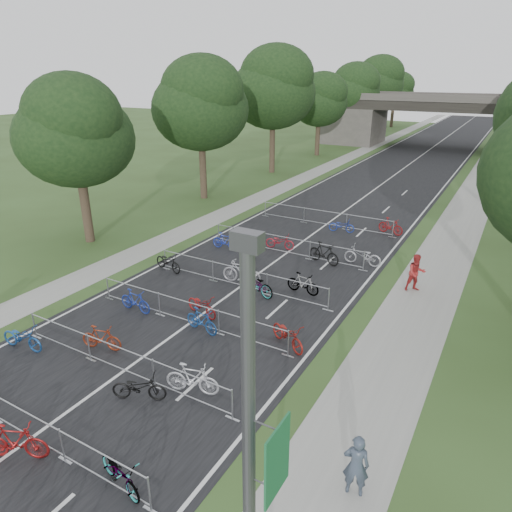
{
  "coord_description": "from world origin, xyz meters",
  "views": [
    {
      "loc": [
        10.66,
        -1.93,
        9.79
      ],
      "look_at": [
        0.02,
        16.62,
        1.1
      ],
      "focal_mm": 32.0,
      "sensor_mm": 36.0,
      "label": 1
    }
  ],
  "objects": [
    {
      "name": "road",
      "position": [
        0.0,
        50.0,
        0.01
      ],
      "size": [
        11.0,
        140.0,
        0.01
      ],
      "primitive_type": "cube",
      "color": "black",
      "rests_on": "ground"
    },
    {
      "name": "sidewalk_right",
      "position": [
        8.0,
        50.0,
        0.01
      ],
      "size": [
        3.0,
        140.0,
        0.01
      ],
      "primitive_type": "cube",
      "color": "gray",
      "rests_on": "ground"
    },
    {
      "name": "sidewalk_left",
      "position": [
        -7.5,
        50.0,
        0.01
      ],
      "size": [
        2.0,
        140.0,
        0.01
      ],
      "primitive_type": "cube",
      "color": "gray",
      "rests_on": "ground"
    },
    {
      "name": "lane_markings",
      "position": [
        0.0,
        50.0,
        0.0
      ],
      "size": [
        0.12,
        140.0,
        0.0
      ],
      "primitive_type": "cube",
      "color": "silver",
      "rests_on": "ground"
    },
    {
      "name": "overpass_bridge",
      "position": [
        0.0,
        65.0,
        3.53
      ],
      "size": [
        31.0,
        8.0,
        7.05
      ],
      "color": "#43413C",
      "rests_on": "ground"
    },
    {
      "name": "lamppost",
      "position": [
        8.33,
        2.0,
        4.28
      ],
      "size": [
        0.61,
        0.65,
        8.21
      ],
      "color": "#4C4C51",
      "rests_on": "ground"
    },
    {
      "name": "tree_left_0",
      "position": [
        -11.39,
        15.93,
        6.49
      ],
      "size": [
        6.72,
        6.72,
        10.25
      ],
      "color": "#33261C",
      "rests_on": "ground"
    },
    {
      "name": "tree_left_1",
      "position": [
        -11.39,
        27.93,
        7.3
      ],
      "size": [
        7.56,
        7.56,
        11.53
      ],
      "color": "#33261C",
      "rests_on": "ground"
    },
    {
      "name": "tree_left_2",
      "position": [
        -11.39,
        39.93,
        8.12
      ],
      "size": [
        8.4,
        8.4,
        12.81
      ],
      "color": "#33261C",
      "rests_on": "ground"
    },
    {
      "name": "tree_left_3",
      "position": [
        -11.39,
        51.93,
        6.49
      ],
      "size": [
        6.72,
        6.72,
        10.25
      ],
      "color": "#33261C",
      "rests_on": "ground"
    },
    {
      "name": "tree_left_4",
      "position": [
        -11.39,
        63.93,
        7.3
      ],
      "size": [
        7.56,
        7.56,
        11.53
      ],
      "color": "#33261C",
      "rests_on": "ground"
    },
    {
      "name": "tree_left_5",
      "position": [
        -11.39,
        75.93,
        8.12
      ],
      "size": [
        8.4,
        8.4,
        12.81
      ],
      "color": "#33261C",
      "rests_on": "ground"
    },
    {
      "name": "tree_left_6",
      "position": [
        -11.39,
        87.93,
        6.49
      ],
      "size": [
        6.72,
        6.72,
        10.25
      ],
      "color": "#33261C",
      "rests_on": "ground"
    },
    {
      "name": "barrier_row_1",
      "position": [
        0.0,
        3.6,
        0.55
      ],
      "size": [
        9.7,
        0.08,
        1.1
      ],
      "color": "#A6A8AE",
      "rests_on": "ground"
    },
    {
      "name": "barrier_row_2",
      "position": [
        0.0,
        7.2,
        0.55
      ],
      "size": [
        9.7,
        0.08,
        1.1
      ],
      "color": "#A6A8AE",
      "rests_on": "ground"
    },
    {
      "name": "barrier_row_3",
      "position": [
        0.0,
        11.0,
        0.55
      ],
      "size": [
        9.7,
        0.08,
        1.1
      ],
      "color": "#A6A8AE",
      "rests_on": "ground"
    },
    {
      "name": "barrier_row_4",
      "position": [
        0.0,
        15.0,
        0.55
      ],
      "size": [
        9.7,
        0.08,
        1.1
      ],
      "color": "#A6A8AE",
      "rests_on": "ground"
    },
    {
      "name": "barrier_row_5",
      "position": [
        0.0,
        20.0,
        0.55
      ],
      "size": [
        9.7,
        0.08,
        1.1
      ],
      "color": "#A6A8AE",
      "rests_on": "ground"
    },
    {
      "name": "barrier_row_6",
      "position": [
        0.0,
        26.0,
        0.55
      ],
      "size": [
        9.7,
        0.08,
        1.1
      ],
      "color": "#A6A8AE",
      "rests_on": "ground"
    },
    {
      "name": "bike_6",
      "position": [
        0.34,
        3.04,
        0.56
      ],
      "size": [
        1.91,
        1.28,
        1.12
      ],
      "primitive_type": "imported",
      "rotation": [
        0.0,
        0.0,
        2.02
      ],
      "color": "maroon",
      "rests_on": "ground"
    },
    {
      "name": "bike_7",
      "position": [
        3.48,
        3.75,
        0.46
      ],
      "size": [
        1.84,
        1.03,
        0.92
      ],
      "primitive_type": "imported",
      "rotation": [
        0.0,
        0.0,
        1.32
      ],
      "color": "#A6A8AE",
      "rests_on": "ground"
    },
    {
      "name": "bike_8",
      "position": [
        -4.3,
        6.45,
        0.5
      ],
      "size": [
        1.96,
        0.9,
        0.99
      ],
      "primitive_type": "imported",
      "rotation": [
        0.0,
        0.0,
        1.7
      ],
      "color": "navy",
      "rests_on": "ground"
    },
    {
      "name": "bike_9",
      "position": [
        -1.69,
        7.91,
        0.49
      ],
      "size": [
        1.71,
        0.88,
        0.99
      ],
      "primitive_type": "imported",
      "rotation": [
        0.0,
        0.0,
        1.84
      ],
      "color": "maroon",
      "rests_on": "ground"
    },
    {
      "name": "bike_10",
      "position": [
        1.54,
        6.49,
        0.47
      ],
      "size": [
        1.87,
        1.31,
        0.93
      ],
      "primitive_type": "imported",
      "rotation": [
        0.0,
        0.0,
        2.01
      ],
      "color": "black",
      "rests_on": "ground"
    },
    {
      "name": "bike_11",
      "position": [
        2.82,
        7.59,
        0.55
      ],
      "size": [
        1.9,
        0.99,
        1.1
      ],
      "primitive_type": "imported",
      "rotation": [
        0.0,
        0.0,
        1.84
      ],
      "color": "#B9BAC2",
      "rests_on": "ground"
    },
    {
      "name": "bike_12",
      "position": [
        -2.68,
        10.74,
        0.51
      ],
      "size": [
        1.71,
        0.52,
        1.02
      ],
      "primitive_type": "imported",
      "rotation": [
        0.0,
        0.0,
        1.55
      ],
      "color": "navy",
      "rests_on": "ground"
    },
    {
      "name": "bike_13",
      "position": [
        0.04,
        11.92,
        0.47
      ],
      "size": [
        1.89,
        1.04,
        0.94
      ],
      "primitive_type": "imported",
      "rotation": [
        0.0,
        0.0,
        1.33
      ],
      "color": "maroon",
      "rests_on": "ground"
    },
    {
      "name": "bike_14",
      "position": [
        0.83,
        10.82,
        0.51
      ],
      "size": [
        1.74,
        0.74,
        1.01
      ],
      "primitive_type": "imported",
      "rotation": [
        0.0,
        0.0,
        1.41
      ],
      "color": "navy",
      "rests_on": "ground"
    },
    {
      "name": "bike_15",
      "position": [
        4.3,
        11.59,
        0.51
      ],
      "size": [
        2.04,
        1.54,
        1.02
      ],
      "primitive_type": "imported",
      "rotation": [
        0.0,
        0.0,
        1.07
      ],
      "color": "maroon",
      "rests_on": "ground"
    },
    {
      "name": "bike_16",
      "position": [
        -4.3,
        14.88,
        0.51
      ],
      "size": [
        2.03,
        1.06,
        1.02
      ],
      "primitive_type": "imported",
      "rotation": [
        0.0,
        0.0,
        1.36
      ],
      "color": "black",
      "rests_on": "ground"
    },
    {
      "name": "bike_17",
      "position": [
        -0.14,
        15.46,
        0.61
      ],
      "size": [
        2.1,
        0.84,
        1.23
      ],
      "primitive_type": "imported",
      "rotation": [
        0.0,
        0.0,
        4.85
      ],
      "color": "#94939A",
      "rests_on": "ground"
    },
    {
      "name": "bike_18",
      "position": [
        1.04,
        14.77,
        0.56
      ],
      "size": [
        2.25,
        1.23,
        1.12
      ],
      "primitive_type": "imported",
      "rotation": [
        0.0,
        0.0,
        4.47
      ],
      "color": "#A6A8AE",
      "rests_on": "ground"
    },
    {
      "name": "bike_19",
      "position": [
        2.93,
        15.99,
        0.5
      ],
      "size": [
        1.71,
        0.61,
        1.01
      ],
      "primitive_type": "imported",
      "rotation": [
        0.0,
        0.0,
        1.49
      ],
      "color": "#A6A8AE",
      "rests_on": "ground"
    },
    {
      "name": "bike_20",
      "position": [
        -3.47,
        19.02,
        0.5
      ],
      "size": [
        1.68,
        0.56,
        0.99
      ],
      "primitive_type": "imported",
      "rotation": [
        0.0,
        0.0,
        1.63
      ],
      "color": "#1C2F9C",
      "rests_on": "ground"
    },
    {
      "name": "bike_21",
      "position": [
        -0.67,
        20.65,
        0.46
      ],
      "size": [
        1.82,
        0.9,
        0.92
      ],
      "primitive_type": "imported",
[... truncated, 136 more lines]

